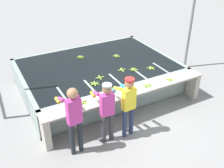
% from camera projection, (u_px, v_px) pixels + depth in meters
% --- Properties ---
extents(ground_plane, '(80.00, 80.00, 0.00)m').
position_uv_depth(ground_plane, '(133.00, 122.00, 7.18)').
color(ground_plane, gray).
rests_on(ground_plane, ground).
extents(wash_tank, '(4.82, 3.42, 0.86)m').
position_uv_depth(wash_tank, '(98.00, 76.00, 8.60)').
color(wash_tank, gray).
rests_on(wash_tank, ground).
extents(work_ledge, '(4.82, 0.45, 0.86)m').
position_uv_depth(work_ledge, '(129.00, 99.00, 7.04)').
color(work_ledge, '#A8A393').
rests_on(work_ledge, ground).
extents(worker_0, '(0.43, 0.73, 1.75)m').
position_uv_depth(worker_0, '(74.00, 115.00, 5.70)').
color(worker_0, '#1E2328').
rests_on(worker_0, ground).
extents(worker_1, '(0.44, 0.73, 1.61)m').
position_uv_depth(worker_1, '(107.00, 107.00, 6.10)').
color(worker_1, '#38383D').
rests_on(worker_1, ground).
extents(worker_2, '(0.42, 0.72, 1.63)m').
position_uv_depth(worker_2, '(128.00, 102.00, 6.27)').
color(worker_2, navy).
rests_on(worker_2, ground).
extents(banana_bunch_floating_0, '(0.27, 0.28, 0.08)m').
position_uv_depth(banana_bunch_floating_0, '(151.00, 68.00, 8.09)').
color(banana_bunch_floating_0, '#93BC3D').
rests_on(banana_bunch_floating_0, wash_tank).
extents(banana_bunch_floating_1, '(0.28, 0.28, 0.08)m').
position_uv_depth(banana_bunch_floating_1, '(122.00, 70.00, 7.99)').
color(banana_bunch_floating_1, '#9EC642').
rests_on(banana_bunch_floating_1, wash_tank).
extents(banana_bunch_floating_2, '(0.26, 0.28, 0.08)m').
position_uv_depth(banana_bunch_floating_2, '(81.00, 57.00, 8.81)').
color(banana_bunch_floating_2, '#7FAD33').
rests_on(banana_bunch_floating_2, wash_tank).
extents(banana_bunch_floating_3, '(0.28, 0.28, 0.08)m').
position_uv_depth(banana_bunch_floating_3, '(100.00, 77.00, 7.56)').
color(banana_bunch_floating_3, '#93BC3D').
rests_on(banana_bunch_floating_3, wash_tank).
extents(banana_bunch_floating_4, '(0.26, 0.28, 0.08)m').
position_uv_depth(banana_bunch_floating_4, '(134.00, 70.00, 8.00)').
color(banana_bunch_floating_4, '#75A333').
rests_on(banana_bunch_floating_4, wash_tank).
extents(banana_bunch_floating_5, '(0.28, 0.26, 0.08)m').
position_uv_depth(banana_bunch_floating_5, '(116.00, 56.00, 8.90)').
color(banana_bunch_floating_5, '#93BC3D').
rests_on(banana_bunch_floating_5, wash_tank).
extents(banana_bunch_floating_6, '(0.28, 0.28, 0.08)m').
position_uv_depth(banana_bunch_floating_6, '(95.00, 84.00, 7.26)').
color(banana_bunch_floating_6, '#8CB738').
rests_on(banana_bunch_floating_6, wash_tank).
extents(banana_bunch_ledge_0, '(0.26, 0.28, 0.08)m').
position_uv_depth(banana_bunch_ledge_0, '(147.00, 86.00, 7.15)').
color(banana_bunch_ledge_0, '#75A333').
rests_on(banana_bunch_ledge_0, work_ledge).
extents(banana_bunch_ledge_1, '(0.26, 0.26, 0.08)m').
position_uv_depth(banana_bunch_ledge_1, '(83.00, 102.00, 6.44)').
color(banana_bunch_ledge_1, '#8CB738').
rests_on(banana_bunch_ledge_1, work_ledge).
extents(banana_bunch_ledge_2, '(0.23, 0.23, 0.08)m').
position_uv_depth(banana_bunch_ledge_2, '(170.00, 79.00, 7.45)').
color(banana_bunch_ledge_2, '#7FAD33').
rests_on(banana_bunch_ledge_2, work_ledge).
extents(knife_0, '(0.29, 0.25, 0.02)m').
position_uv_depth(knife_0, '(137.00, 89.00, 7.02)').
color(knife_0, silver).
rests_on(knife_0, work_ledge).
extents(support_post_right, '(0.09, 0.09, 3.20)m').
position_uv_depth(support_post_right, '(191.00, 27.00, 9.33)').
color(support_post_right, slate).
rests_on(support_post_right, ground).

